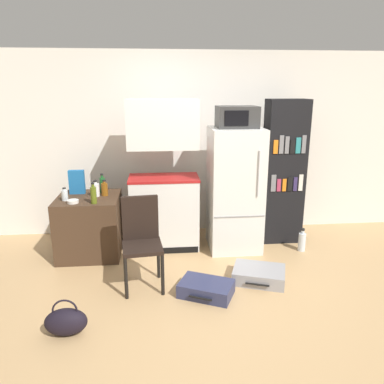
{
  "coord_description": "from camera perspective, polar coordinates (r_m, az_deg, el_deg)",
  "views": [
    {
      "loc": [
        -0.65,
        -3.26,
        2.05
      ],
      "look_at": [
        -0.26,
        0.85,
        0.88
      ],
      "focal_mm": 35.0,
      "sensor_mm": 36.0,
      "label": 1
    }
  ],
  "objects": [
    {
      "name": "chair",
      "position": [
        3.95,
        -7.74,
        -6.46
      ],
      "size": [
        0.44,
        0.44,
        0.95
      ],
      "rotation": [
        0.0,
        0.0,
        0.11
      ],
      "color": "black",
      "rests_on": "ground_plane"
    },
    {
      "name": "bottle_olive_oil",
      "position": [
        4.44,
        -14.78,
        -0.39
      ],
      "size": [
        0.07,
        0.07,
        0.25
      ],
      "color": "#566619",
      "rests_on": "side_table"
    },
    {
      "name": "water_bottle_front",
      "position": [
        5.05,
        16.41,
        -7.22
      ],
      "size": [
        0.09,
        0.09,
        0.3
      ],
      "color": "silver",
      "rests_on": "ground_plane"
    },
    {
      "name": "side_table",
      "position": [
        4.87,
        -15.31,
        -4.94
      ],
      "size": [
        0.75,
        0.74,
        0.74
      ],
      "color": "#422D1E",
      "rests_on": "ground_plane"
    },
    {
      "name": "handbag",
      "position": [
        3.53,
        -18.66,
        -18.19
      ],
      "size": [
        0.36,
        0.2,
        0.33
      ],
      "color": "black",
      "rests_on": "ground_plane"
    },
    {
      "name": "bookshelf",
      "position": [
        5.1,
        13.78,
        2.9
      ],
      "size": [
        0.52,
        0.33,
        1.9
      ],
      "color": "black",
      "rests_on": "ground_plane"
    },
    {
      "name": "bowl",
      "position": [
        4.55,
        -17.69,
        -1.39
      ],
      "size": [
        0.13,
        0.13,
        0.04
      ],
      "color": "silver",
      "rests_on": "side_table"
    },
    {
      "name": "bottle_clear_short",
      "position": [
        4.67,
        -18.82,
        -0.44
      ],
      "size": [
        0.07,
        0.07,
        0.16
      ],
      "color": "silver",
      "rests_on": "side_table"
    },
    {
      "name": "kitchen_hutch",
      "position": [
        4.76,
        -4.33,
        1.41
      ],
      "size": [
        0.88,
        0.49,
        1.91
      ],
      "color": "silver",
      "rests_on": "ground_plane"
    },
    {
      "name": "wall_back",
      "position": [
        5.38,
        3.77,
        7.34
      ],
      "size": [
        6.4,
        0.1,
        2.52
      ],
      "color": "white",
      "rests_on": "ground_plane"
    },
    {
      "name": "bottle_green_tall",
      "position": [
        4.86,
        -13.49,
        1.07
      ],
      "size": [
        0.07,
        0.07,
        0.25
      ],
      "color": "#1E6028",
      "rests_on": "side_table"
    },
    {
      "name": "microwave",
      "position": [
        4.64,
        6.85,
        11.29
      ],
      "size": [
        0.49,
        0.38,
        0.26
      ],
      "color": "#333333",
      "rests_on": "refrigerator"
    },
    {
      "name": "refrigerator",
      "position": [
        4.8,
        6.5,
        0.39
      ],
      "size": [
        0.65,
        0.68,
        1.56
      ],
      "color": "silver",
      "rests_on": "ground_plane"
    },
    {
      "name": "ground_plane",
      "position": [
        3.9,
        5.2,
        -15.94
      ],
      "size": [
        24.0,
        24.0,
        0.0
      ],
      "primitive_type": "plane",
      "color": "tan"
    },
    {
      "name": "cereal_box",
      "position": [
        4.9,
        -17.14,
        1.46
      ],
      "size": [
        0.19,
        0.07,
        0.3
      ],
      "color": "#1E66A8",
      "rests_on": "side_table"
    },
    {
      "name": "bottle_amber_beer",
      "position": [
        4.74,
        -13.18,
        0.46
      ],
      "size": [
        0.08,
        0.08,
        0.2
      ],
      "color": "brown",
      "rests_on": "side_table"
    },
    {
      "name": "suitcase_small_flat",
      "position": [
        3.92,
        2.17,
        -14.49
      ],
      "size": [
        0.62,
        0.53,
        0.14
      ],
      "rotation": [
        0.0,
        0.0,
        -0.44
      ],
      "color": "navy",
      "rests_on": "ground_plane"
    },
    {
      "name": "bottle_milk_white",
      "position": [
        4.73,
        -14.44,
        0.36
      ],
      "size": [
        0.09,
        0.09,
        0.2
      ],
      "color": "white",
      "rests_on": "side_table"
    },
    {
      "name": "suitcase_large_flat",
      "position": [
        4.23,
        10.16,
        -12.29
      ],
      "size": [
        0.65,
        0.56,
        0.14
      ],
      "rotation": [
        0.0,
        0.0,
        -0.34
      ],
      "color": "#99999E",
      "rests_on": "ground_plane"
    }
  ]
}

